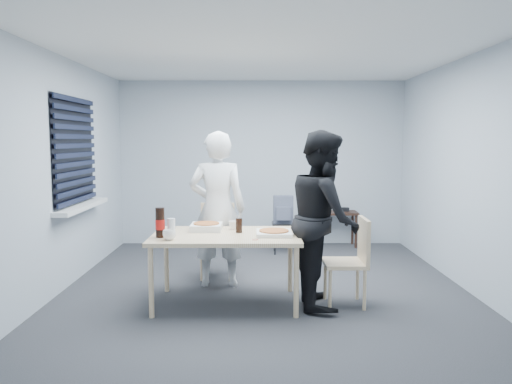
{
  "coord_description": "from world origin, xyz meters",
  "views": [
    {
      "loc": [
        -0.11,
        -5.47,
        1.67
      ],
      "look_at": [
        -0.1,
        0.1,
        1.09
      ],
      "focal_mm": 35.0,
      "sensor_mm": 36.0,
      "label": 1
    }
  ],
  "objects_px": {
    "mug_a": "(169,235)",
    "mug_b": "(233,225)",
    "backpack": "(283,210)",
    "side_table": "(331,217)",
    "stool": "(283,230)",
    "chair_right": "(353,255)",
    "person_white": "(217,209)",
    "soda_bottle": "(160,223)",
    "chair_far": "(217,234)",
    "person_black": "(324,218)",
    "dining_table": "(226,240)"
  },
  "relations": [
    {
      "from": "mug_a",
      "to": "soda_bottle",
      "type": "distance_m",
      "value": 0.19
    },
    {
      "from": "person_white",
      "to": "backpack",
      "type": "relative_size",
      "value": 4.38
    },
    {
      "from": "backpack",
      "to": "mug_b",
      "type": "distance_m",
      "value": 2.12
    },
    {
      "from": "person_black",
      "to": "mug_b",
      "type": "relative_size",
      "value": 17.7
    },
    {
      "from": "mug_a",
      "to": "mug_b",
      "type": "bearing_deg",
      "value": 43.77
    },
    {
      "from": "person_white",
      "to": "mug_b",
      "type": "height_order",
      "value": "person_white"
    },
    {
      "from": "chair_right",
      "to": "person_white",
      "type": "xyz_separation_m",
      "value": [
        -1.42,
        0.69,
        0.37
      ]
    },
    {
      "from": "chair_right",
      "to": "mug_b",
      "type": "xyz_separation_m",
      "value": [
        -1.23,
        0.3,
        0.26
      ]
    },
    {
      "from": "stool",
      "to": "chair_far",
      "type": "bearing_deg",
      "value": -126.18
    },
    {
      "from": "soda_bottle",
      "to": "mug_a",
      "type": "bearing_deg",
      "value": -49.34
    },
    {
      "from": "chair_right",
      "to": "mug_a",
      "type": "distance_m",
      "value": 1.85
    },
    {
      "from": "chair_right",
      "to": "mug_a",
      "type": "height_order",
      "value": "chair_right"
    },
    {
      "from": "chair_right",
      "to": "person_black",
      "type": "bearing_deg",
      "value": 175.38
    },
    {
      "from": "side_table",
      "to": "backpack",
      "type": "distance_m",
      "value": 0.94
    },
    {
      "from": "mug_a",
      "to": "mug_b",
      "type": "height_order",
      "value": "mug_a"
    },
    {
      "from": "soda_bottle",
      "to": "chair_far",
      "type": "bearing_deg",
      "value": 69.83
    },
    {
      "from": "stool",
      "to": "dining_table",
      "type": "bearing_deg",
      "value": -107.22
    },
    {
      "from": "chair_far",
      "to": "person_white",
      "type": "bearing_deg",
      "value": -84.92
    },
    {
      "from": "backpack",
      "to": "soda_bottle",
      "type": "xyz_separation_m",
      "value": [
        -1.34,
        -2.45,
        0.22
      ]
    },
    {
      "from": "mug_b",
      "to": "soda_bottle",
      "type": "xyz_separation_m",
      "value": [
        -0.69,
        -0.43,
        0.1
      ]
    },
    {
      "from": "chair_right",
      "to": "side_table",
      "type": "height_order",
      "value": "chair_right"
    },
    {
      "from": "side_table",
      "to": "mug_a",
      "type": "xyz_separation_m",
      "value": [
        -2.01,
        -3.07,
        0.3
      ]
    },
    {
      "from": "backpack",
      "to": "mug_a",
      "type": "height_order",
      "value": "backpack"
    },
    {
      "from": "side_table",
      "to": "mug_b",
      "type": "height_order",
      "value": "mug_b"
    },
    {
      "from": "mug_a",
      "to": "mug_b",
      "type": "relative_size",
      "value": 1.23
    },
    {
      "from": "side_table",
      "to": "mug_a",
      "type": "bearing_deg",
      "value": -123.25
    },
    {
      "from": "dining_table",
      "to": "person_black",
      "type": "relative_size",
      "value": 0.84
    },
    {
      "from": "chair_far",
      "to": "side_table",
      "type": "relative_size",
      "value": 1.08
    },
    {
      "from": "side_table",
      "to": "stool",
      "type": "xyz_separation_m",
      "value": [
        -0.78,
        -0.48,
        -0.13
      ]
    },
    {
      "from": "person_black",
      "to": "soda_bottle",
      "type": "bearing_deg",
      "value": 95.38
    },
    {
      "from": "soda_bottle",
      "to": "person_black",
      "type": "bearing_deg",
      "value": 5.38
    },
    {
      "from": "side_table",
      "to": "mug_b",
      "type": "xyz_separation_m",
      "value": [
        -1.43,
        -2.51,
        0.3
      ]
    },
    {
      "from": "chair_right",
      "to": "stool",
      "type": "height_order",
      "value": "chair_right"
    },
    {
      "from": "person_black",
      "to": "backpack",
      "type": "xyz_separation_m",
      "value": [
        -0.28,
        2.3,
        -0.24
      ]
    },
    {
      "from": "chair_far",
      "to": "person_white",
      "type": "relative_size",
      "value": 0.5
    },
    {
      "from": "person_black",
      "to": "mug_a",
      "type": "xyz_separation_m",
      "value": [
        -1.51,
        -0.28,
        -0.11
      ]
    },
    {
      "from": "side_table",
      "to": "soda_bottle",
      "type": "distance_m",
      "value": 3.65
    },
    {
      "from": "chair_right",
      "to": "backpack",
      "type": "height_order",
      "value": "chair_right"
    },
    {
      "from": "dining_table",
      "to": "stool",
      "type": "relative_size",
      "value": 3.28
    },
    {
      "from": "stool",
      "to": "mug_b",
      "type": "xyz_separation_m",
      "value": [
        -0.65,
        -2.03,
        0.43
      ]
    },
    {
      "from": "mug_b",
      "to": "chair_far",
      "type": "bearing_deg",
      "value": 105.83
    },
    {
      "from": "chair_far",
      "to": "stool",
      "type": "bearing_deg",
      "value": 53.82
    },
    {
      "from": "chair_far",
      "to": "mug_a",
      "type": "relative_size",
      "value": 7.24
    },
    {
      "from": "backpack",
      "to": "mug_b",
      "type": "height_order",
      "value": "backpack"
    },
    {
      "from": "person_black",
      "to": "mug_b",
      "type": "distance_m",
      "value": 0.97
    },
    {
      "from": "dining_table",
      "to": "mug_a",
      "type": "distance_m",
      "value": 0.61
    },
    {
      "from": "backpack",
      "to": "soda_bottle",
      "type": "relative_size",
      "value": 1.37
    },
    {
      "from": "stool",
      "to": "soda_bottle",
      "type": "relative_size",
      "value": 1.54
    },
    {
      "from": "chair_far",
      "to": "mug_a",
      "type": "bearing_deg",
      "value": -104.26
    },
    {
      "from": "chair_far",
      "to": "soda_bottle",
      "type": "distance_m",
      "value": 1.38
    }
  ]
}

